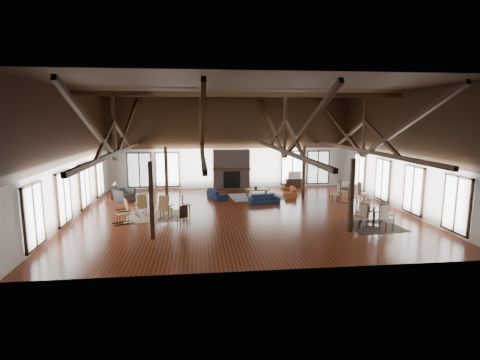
{
  "coord_description": "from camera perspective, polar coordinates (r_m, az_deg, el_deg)",
  "views": [
    {
      "loc": [
        -2.2,
        -17.81,
        4.67
      ],
      "look_at": [
        -0.07,
        1.0,
        1.51
      ],
      "focal_mm": 28.0,
      "sensor_mm": 36.0,
      "label": 1
    }
  ],
  "objects": [
    {
      "name": "rug_dark",
      "position": [
        17.37,
        19.74,
        -6.68
      ],
      "size": [
        2.39,
        2.2,
        0.01
      ],
      "primitive_type": "cube",
      "rotation": [
        0.0,
        0.0,
        0.09
      ],
      "color": "black",
      "rests_on": "floor"
    },
    {
      "name": "floor",
      "position": [
        18.54,
        0.56,
        -5.12
      ],
      "size": [
        16.0,
        16.0,
        0.0
      ],
      "primitive_type": "plane",
      "color": "#652C15",
      "rests_on": "ground"
    },
    {
      "name": "tv_console",
      "position": [
        25.78,
        8.2,
        -0.43
      ],
      "size": [
        1.11,
        0.42,
        0.56
      ],
      "primitive_type": "cube",
      "color": "black",
      "rests_on": "floor"
    },
    {
      "name": "rocking_chair_a",
      "position": [
        18.56,
        -14.79,
        -3.82
      ],
      "size": [
        0.74,
        0.93,
        1.07
      ],
      "rotation": [
        0.0,
        0.0,
        0.42
      ],
      "color": "olive",
      "rests_on": "floor"
    },
    {
      "name": "sofa_orange",
      "position": [
        22.7,
        7.53,
        -1.81
      ],
      "size": [
        1.87,
        0.95,
        0.52
      ],
      "primitive_type": "imported",
      "rotation": [
        0.0,
        0.0,
        -1.72
      ],
      "color": "brown",
      "rests_on": "floor"
    },
    {
      "name": "wall_front",
      "position": [
        11.15,
        4.99,
        0.82
      ],
      "size": [
        16.0,
        0.02,
        6.0
      ],
      "primitive_type": "cube",
      "color": "silver",
      "rests_on": "floor"
    },
    {
      "name": "post_grid",
      "position": [
        18.22,
        0.57,
        -0.47
      ],
      "size": [
        8.16,
        7.16,
        3.05
      ],
      "color": "#31200D",
      "rests_on": "floor"
    },
    {
      "name": "side_table_lamp",
      "position": [
        22.75,
        -18.41,
        -1.81
      ],
      "size": [
        0.42,
        0.42,
        1.09
      ],
      "color": "black",
      "rests_on": "floor"
    },
    {
      "name": "cafe_table_near",
      "position": [
        17.33,
        19.76,
        -4.95
      ],
      "size": [
        2.04,
        2.04,
        1.04
      ],
      "rotation": [
        0.0,
        0.0,
        0.27
      ],
      "color": "black",
      "rests_on": "floor"
    },
    {
      "name": "vase",
      "position": [
        22.03,
        2.43,
        -1.14
      ],
      "size": [
        0.25,
        0.25,
        0.2
      ],
      "primitive_type": "imported",
      "rotation": [
        0.0,
        0.0,
        0.34
      ],
      "color": "#B2B2B2",
      "rests_on": "coffee_table"
    },
    {
      "name": "rocking_chair_b",
      "position": [
        17.77,
        -11.35,
        -4.16
      ],
      "size": [
        0.73,
        0.99,
        1.15
      ],
      "rotation": [
        0.0,
        0.0,
        -0.32
      ],
      "color": "olive",
      "rests_on": "floor"
    },
    {
      "name": "cup_near",
      "position": [
        17.31,
        19.76,
        -4.03
      ],
      "size": [
        0.14,
        0.14,
        0.09
      ],
      "primitive_type": "imported",
      "rotation": [
        0.0,
        0.0,
        0.25
      ],
      "color": "#B2B2B2",
      "rests_on": "cafe_table_near"
    },
    {
      "name": "rocking_chair_c",
      "position": [
        17.5,
        -17.16,
        -4.66
      ],
      "size": [
        0.98,
        0.79,
        1.11
      ],
      "rotation": [
        0.0,
        0.0,
        2.03
      ],
      "color": "olive",
      "rests_on": "floor"
    },
    {
      "name": "side_chair_a",
      "position": [
        18.71,
        -8.48,
        -3.36
      ],
      "size": [
        0.43,
        0.43,
        0.94
      ],
      "rotation": [
        0.0,
        0.0,
        -1.48
      ],
      "color": "black",
      "rests_on": "floor"
    },
    {
      "name": "ceiling_fan",
      "position": [
        17.05,
        2.67,
        6.31
      ],
      "size": [
        1.6,
        1.6,
        0.75
      ],
      "color": "black",
      "rests_on": "roof_truss"
    },
    {
      "name": "wall_back",
      "position": [
        24.96,
        -1.41,
        5.64
      ],
      "size": [
        16.0,
        0.02,
        6.0
      ],
      "primitive_type": "cube",
      "color": "silver",
      "rests_on": "floor"
    },
    {
      "name": "fireplace",
      "position": [
        24.81,
        -1.32,
        1.64
      ],
      "size": [
        2.5,
        0.69,
        2.6
      ],
      "color": "brown",
      "rests_on": "floor"
    },
    {
      "name": "sofa_navy_left",
      "position": [
        22.01,
        -3.5,
        -2.11
      ],
      "size": [
        1.9,
        1.22,
        0.52
      ],
      "primitive_type": "imported",
      "rotation": [
        0.0,
        0.0,
        1.9
      ],
      "color": "#121832",
      "rests_on": "floor"
    },
    {
      "name": "coffee_table",
      "position": [
        22.15,
        2.56,
        -1.5
      ],
      "size": [
        1.42,
        0.85,
        0.51
      ],
      "rotation": [
        0.0,
        0.0,
        0.14
      ],
      "color": "brown",
      "rests_on": "floor"
    },
    {
      "name": "ceiling",
      "position": [
        17.99,
        0.59,
        13.71
      ],
      "size": [
        16.0,
        14.0,
        0.02
      ],
      "primitive_type": "cube",
      "color": "black",
      "rests_on": "wall_back"
    },
    {
      "name": "armchair",
      "position": [
        22.36,
        -17.24,
        -2.16
      ],
      "size": [
        1.29,
        1.33,
        0.65
      ],
      "primitive_type": "imported",
      "rotation": [
        0.0,
        0.0,
        0.98
      ],
      "color": "#343437",
      "rests_on": "floor"
    },
    {
      "name": "sofa_navy_front",
      "position": [
        20.61,
        3.72,
        -2.95
      ],
      "size": [
        1.73,
        0.88,
        0.48
      ],
      "primitive_type": "imported",
      "rotation": [
        0.0,
        0.0,
        0.14
      ],
      "color": "#131E35",
      "rests_on": "floor"
    },
    {
      "name": "television",
      "position": [
        25.69,
        8.26,
        0.75
      ],
      "size": [
        0.91,
        0.2,
        0.52
      ],
      "primitive_type": "imported",
      "rotation": [
        0.0,
        0.0,
        0.09
      ],
      "color": "#B2B2B2",
      "rests_on": "tv_console"
    },
    {
      "name": "wall_right",
      "position": [
        20.59,
        23.31,
        4.05
      ],
      "size": [
        0.02,
        14.0,
        6.0
      ],
      "primitive_type": "cube",
      "color": "silver",
      "rests_on": "floor"
    },
    {
      "name": "rug_navy",
      "position": [
        22.38,
        2.48,
        -2.57
      ],
      "size": [
        3.26,
        2.59,
        0.01
      ],
      "primitive_type": "cube",
      "rotation": [
        0.0,
        0.0,
        0.1
      ],
      "color": "#1B264D",
      "rests_on": "floor"
    },
    {
      "name": "rug_tan",
      "position": [
        18.45,
        -12.67,
        -5.41
      ],
      "size": [
        3.03,
        2.49,
        0.01
      ],
      "primitive_type": "cube",
      "rotation": [
        0.0,
        0.0,
        0.1
      ],
      "color": "tan",
      "rests_on": "floor"
    },
    {
      "name": "side_chair_b",
      "position": [
        16.46,
        -8.71,
        -5.14
      ],
      "size": [
        0.54,
        0.54,
        0.94
      ],
      "rotation": [
        0.0,
        0.0,
        0.48
      ],
      "color": "black",
      "rests_on": "floor"
    },
    {
      "name": "cafe_table_far",
      "position": [
        21.63,
        16.26,
        -1.86
      ],
      "size": [
        2.14,
        2.14,
        1.12
      ],
      "rotation": [
        0.0,
        0.0,
        -0.02
      ],
      "color": "black",
      "rests_on": "floor"
    },
    {
      "name": "roof_truss",
      "position": [
        17.95,
        0.58,
        7.43
      ],
      "size": [
        15.6,
        14.07,
        3.14
      ],
      "color": "#31200D",
      "rests_on": "wall_back"
    },
    {
      "name": "wall_left",
      "position": [
        18.8,
        -24.46,
        3.53
      ],
      "size": [
        0.02,
        14.0,
        6.0
      ],
      "primitive_type": "cube",
      "color": "silver",
      "rests_on": "floor"
    },
    {
      "name": "cup_far",
      "position": [
        21.68,
        16.3,
        -1.06
      ],
      "size": [
        0.14,
        0.14,
        0.09
      ],
      "primitive_type": "imported",
      "rotation": [
        0.0,
        0.0,
        -0.32
      ],
      "color": "#B2B2B2",
      "rests_on": "cafe_table_far"
    }
  ]
}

